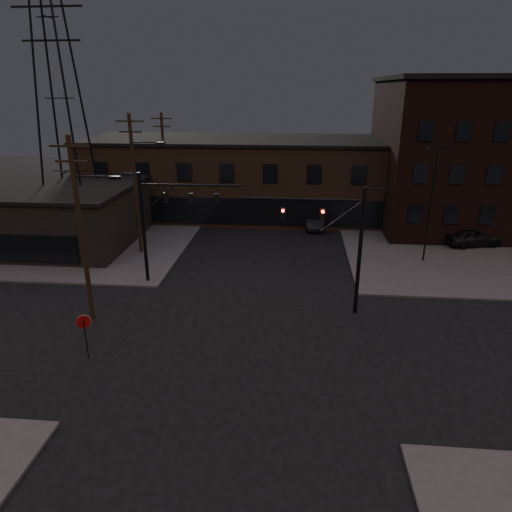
{
  "coord_description": "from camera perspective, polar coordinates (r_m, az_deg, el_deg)",
  "views": [
    {
      "loc": [
        2.63,
        -21.72,
        13.27
      ],
      "look_at": [
        0.21,
        4.73,
        3.5
      ],
      "focal_mm": 32.0,
      "sensor_mm": 36.0,
      "label": 1
    }
  ],
  "objects": [
    {
      "name": "transmission_tower",
      "position": [
        44.76,
        -23.39,
        17.66
      ],
      "size": [
        7.0,
        7.0,
        25.0
      ],
      "primitive_type": null,
      "color": "black",
      "rests_on": "ground"
    },
    {
      "name": "parked_car_lot_a",
      "position": [
        44.58,
        25.47,
        2.18
      ],
      "size": [
        5.19,
        3.07,
        1.66
      ],
      "primitive_type": "imported",
      "rotation": [
        0.0,
        0.0,
        1.81
      ],
      "color": "black",
      "rests_on": "sidewalk_ne"
    },
    {
      "name": "building_left",
      "position": [
        45.28,
        -25.04,
        4.52
      ],
      "size": [
        16.0,
        12.0,
        5.0
      ],
      "primitive_type": "cube",
      "color": "black",
      "rests_on": "ground"
    },
    {
      "name": "building_row",
      "position": [
        50.64,
        2.18,
        9.64
      ],
      "size": [
        40.0,
        12.0,
        8.0
      ],
      "primitive_type": "cube",
      "color": "#4B3528",
      "rests_on": "ground"
    },
    {
      "name": "sidewalk_nw",
      "position": [
        51.88,
        -23.39,
        3.78
      ],
      "size": [
        30.0,
        30.0,
        0.15
      ],
      "primitive_type": "cube",
      "color": "#474744",
      "rests_on": "ground"
    },
    {
      "name": "utility_pole_far",
      "position": [
        50.32,
        -11.37,
        11.26
      ],
      "size": [
        2.2,
        0.28,
        11.0
      ],
      "color": "black",
      "rests_on": "ground"
    },
    {
      "name": "utility_pole_near",
      "position": [
        27.62,
        -20.95,
        3.3
      ],
      "size": [
        3.7,
        0.28,
        11.0
      ],
      "color": "black",
      "rests_on": "ground"
    },
    {
      "name": "lot_light_a",
      "position": [
        37.99,
        21.1,
        7.07
      ],
      "size": [
        1.5,
        0.28,
        9.14
      ],
      "color": "black",
      "rests_on": "ground"
    },
    {
      "name": "ground",
      "position": [
        25.58,
        -1.47,
        -11.05
      ],
      "size": [
        140.0,
        140.0,
        0.0
      ],
      "primitive_type": "plane",
      "color": "black",
      "rests_on": "ground"
    },
    {
      "name": "traffic_signal_near",
      "position": [
        27.65,
        10.64,
        2.29
      ],
      "size": [
        7.12,
        0.24,
        8.0
      ],
      "color": "black",
      "rests_on": "ground"
    },
    {
      "name": "car_crossing",
      "position": [
        46.45,
        7.57,
        4.46
      ],
      "size": [
        2.22,
        5.09,
        1.63
      ],
      "primitive_type": "imported",
      "rotation": [
        0.0,
        0.0,
        -0.1
      ],
      "color": "black",
      "rests_on": "ground"
    },
    {
      "name": "utility_pole_mid",
      "position": [
        38.7,
        -14.8,
        8.9
      ],
      "size": [
        3.7,
        0.28,
        11.5
      ],
      "color": "black",
      "rests_on": "ground"
    },
    {
      "name": "stop_sign",
      "position": [
        25.16,
        -20.68,
        -8.24
      ],
      "size": [
        0.72,
        0.33,
        2.48
      ],
      "color": "black",
      "rests_on": "ground"
    },
    {
      "name": "lot_light_b",
      "position": [
        44.57,
        26.96,
        8.0
      ],
      "size": [
        1.5,
        0.28,
        9.14
      ],
      "color": "black",
      "rests_on": "ground"
    },
    {
      "name": "building_right",
      "position": [
        51.88,
        27.65,
        11.02
      ],
      "size": [
        22.0,
        16.0,
        14.0
      ],
      "primitive_type": "cube",
      "color": "black",
      "rests_on": "ground"
    },
    {
      "name": "traffic_signal_far",
      "position": [
        32.23,
        -11.87,
        4.92
      ],
      "size": [
        7.12,
        0.24,
        8.0
      ],
      "color": "black",
      "rests_on": "ground"
    },
    {
      "name": "parked_car_lot_b",
      "position": [
        47.42,
        21.74,
        3.57
      ],
      "size": [
        5.0,
        2.2,
        1.43
      ],
      "primitive_type": "imported",
      "rotation": [
        0.0,
        0.0,
        1.61
      ],
      "color": "#B5B5B7",
      "rests_on": "sidewalk_ne"
    },
    {
      "name": "sidewalk_ne",
      "position": [
        49.6,
        28.0,
        2.36
      ],
      "size": [
        30.0,
        30.0,
        0.15
      ],
      "primitive_type": "cube",
      "color": "#474744",
      "rests_on": "ground"
    }
  ]
}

